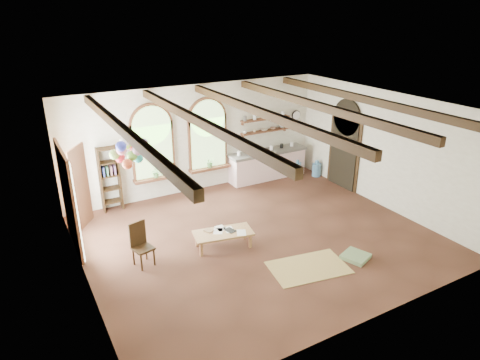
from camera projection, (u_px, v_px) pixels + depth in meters
floor at (259, 237)px, 10.44m from camera, size 8.00×8.00×0.00m
ceiling_beams at (261, 112)px, 9.27m from camera, size 6.20×6.80×0.18m
window_left at (153, 145)px, 11.96m from camera, size 1.30×0.28×2.20m
window_right at (208, 137)px, 12.73m from camera, size 1.30×0.28×2.20m
left_doorway at (69, 201)px, 9.67m from camera, size 0.10×1.90×2.50m
right_doorway at (344, 153)px, 13.03m from camera, size 0.10×1.30×2.40m
kitchen_counter at (267, 164)px, 13.89m from camera, size 2.68×0.62×0.94m
wall_shelf_lower at (265, 131)px, 13.63m from camera, size 1.70×0.24×0.04m
wall_shelf_upper at (265, 119)px, 13.48m from camera, size 1.70×0.24×0.04m
wall_clock at (296, 115)px, 14.12m from camera, size 0.32×0.04×0.32m
bookshelf at (110, 179)px, 11.56m from camera, size 0.53×0.32×1.80m
coffee_table at (223, 234)px, 9.90m from camera, size 1.45×0.87×0.39m
side_chair at (143, 253)px, 9.24m from camera, size 0.48×0.48×0.99m
floor_mat at (308, 267)px, 9.22m from camera, size 1.81×1.29×0.02m
floor_cushion at (356, 256)px, 9.55m from camera, size 0.68×0.68×0.09m
water_jug_a at (297, 168)px, 14.24m from camera, size 0.29×0.29×0.56m
water_jug_b at (317, 169)px, 14.14m from camera, size 0.29×0.29×0.56m
balloon_cluster at (129, 152)px, 9.18m from camera, size 0.79×0.82×1.14m
table_book at (207, 232)px, 9.88m from camera, size 0.24×0.27×0.02m
tablet at (230, 230)px, 9.96m from camera, size 0.25×0.30×0.01m
potted_plant_left at (156, 172)px, 12.16m from camera, size 0.27×0.23×0.30m
potted_plant_right at (210, 163)px, 12.94m from camera, size 0.27×0.23×0.30m
shelf_cup_a at (245, 132)px, 13.26m from camera, size 0.12×0.10×0.10m
shelf_cup_b at (255, 131)px, 13.42m from camera, size 0.10×0.10×0.09m
shelf_bowl_a at (264, 130)px, 13.59m from camera, size 0.22×0.22×0.05m
shelf_bowl_b at (273, 128)px, 13.75m from camera, size 0.20×0.20×0.06m
shelf_vase at (282, 125)px, 13.88m from camera, size 0.18×0.18×0.19m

